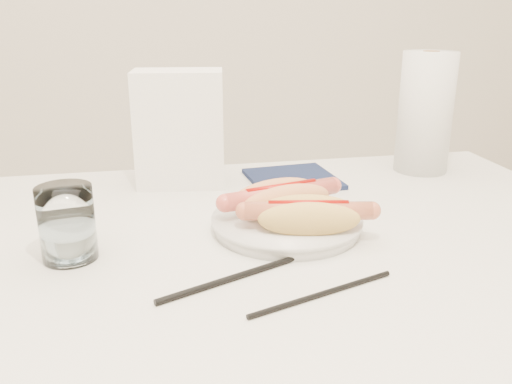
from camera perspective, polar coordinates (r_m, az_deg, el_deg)
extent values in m
cube|color=silver|center=(0.77, -1.99, -6.94)|extent=(1.20, 0.80, 0.04)
cylinder|color=silver|center=(1.40, 18.58, -12.49)|extent=(0.04, 0.04, 0.71)
cylinder|color=silver|center=(0.80, 3.22, -3.44)|extent=(0.25, 0.25, 0.02)
ellipsoid|color=#E6945C|center=(0.80, 3.24, -0.98)|extent=(0.15, 0.07, 0.05)
ellipsoid|color=#E6945C|center=(0.83, 2.13, -0.27)|extent=(0.15, 0.07, 0.05)
ellipsoid|color=#E6945C|center=(0.82, 2.66, -1.37)|extent=(0.14, 0.09, 0.03)
cylinder|color=#CD5448|center=(0.81, 2.68, -0.20)|extent=(0.18, 0.07, 0.03)
cylinder|color=#990A05|center=(0.81, 2.69, 0.57)|extent=(0.11, 0.04, 0.01)
ellipsoid|color=#DBAF55|center=(0.74, 5.60, -2.86)|extent=(0.14, 0.06, 0.05)
ellipsoid|color=#DBAF55|center=(0.77, 5.36, -1.97)|extent=(0.14, 0.06, 0.05)
ellipsoid|color=#DBAF55|center=(0.76, 5.45, -3.18)|extent=(0.13, 0.08, 0.03)
cylinder|color=#C06344|center=(0.75, 5.49, -1.98)|extent=(0.18, 0.06, 0.03)
cylinder|color=#990A05|center=(0.75, 5.52, -1.19)|extent=(0.11, 0.03, 0.01)
cylinder|color=silver|center=(0.74, -19.21, -3.12)|extent=(0.07, 0.07, 0.10)
cylinder|color=black|center=(0.68, -0.81, -8.47)|extent=(0.23, 0.11, 0.01)
cylinder|color=black|center=(0.64, 7.04, -10.53)|extent=(0.19, 0.07, 0.01)
cube|color=white|center=(0.99, -8.01, 6.56)|extent=(0.17, 0.11, 0.21)
cube|color=#121B3A|center=(1.03, 3.86, 1.39)|extent=(0.17, 0.17, 0.01)
cylinder|color=silver|center=(1.12, 17.33, 7.94)|extent=(0.10, 0.10, 0.23)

